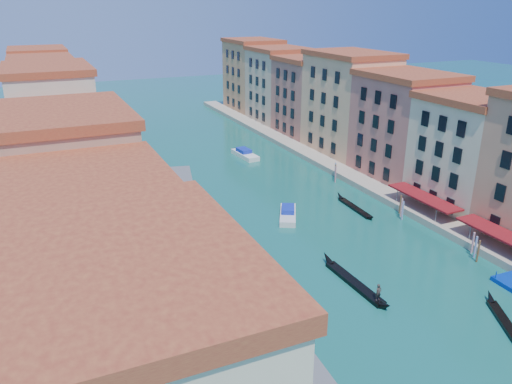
# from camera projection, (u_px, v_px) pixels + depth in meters

# --- Properties ---
(left_bank_palazzos) EXTENTS (12.80, 128.40, 21.00)m
(left_bank_palazzos) POSITION_uv_depth(u_px,v_px,m) (59.00, 146.00, 74.81)
(left_bank_palazzos) COLOR beige
(left_bank_palazzos) RESTS_ON ground
(right_bank_palazzos) EXTENTS (12.80, 128.40, 21.00)m
(right_bank_palazzos) POSITION_uv_depth(u_px,v_px,m) (366.00, 114.00, 96.46)
(right_bank_palazzos) COLOR #9B3C31
(right_bank_palazzos) RESTS_ON ground
(quay) EXTENTS (4.00, 140.00, 1.00)m
(quay) POSITION_uv_depth(u_px,v_px,m) (328.00, 165.00, 96.69)
(quay) COLOR #AB9D8A
(quay) RESTS_ON ground
(mooring_poles_right) EXTENTS (1.44, 54.24, 3.20)m
(mooring_poles_right) POSITION_uv_depth(u_px,v_px,m) (458.00, 239.00, 64.41)
(mooring_poles_right) COLOR brown
(mooring_poles_right) RESTS_ON ground
(vaporetto_far) EXTENTS (8.81, 19.97, 2.90)m
(vaporetto_far) POSITION_uv_depth(u_px,v_px,m) (180.00, 190.00, 81.05)
(vaporetto_far) COLOR silver
(vaporetto_far) RESTS_ON ground
(gondola_fore) EXTENTS (1.41, 13.08, 2.61)m
(gondola_fore) POSITION_uv_depth(u_px,v_px,m) (354.00, 281.00, 56.22)
(gondola_fore) COLOR black
(gondola_fore) RESTS_ON ground
(gondola_right) EXTENTS (5.76, 9.95, 2.16)m
(gondola_right) POSITION_uv_depth(u_px,v_px,m) (508.00, 325.00, 48.68)
(gondola_right) COLOR black
(gondola_right) RESTS_ON ground
(gondola_far) EXTENTS (1.41, 10.90, 1.54)m
(gondola_far) POSITION_uv_depth(u_px,v_px,m) (354.00, 207.00, 77.19)
(gondola_far) COLOR black
(gondola_far) RESTS_ON ground
(motorboat_mid) EXTENTS (5.47, 7.52, 1.51)m
(motorboat_mid) POSITION_uv_depth(u_px,v_px,m) (288.00, 214.00, 73.97)
(motorboat_mid) COLOR silver
(motorboat_mid) RESTS_ON ground
(motorboat_far) EXTENTS (3.21, 8.24, 1.67)m
(motorboat_far) POSITION_uv_depth(u_px,v_px,m) (245.00, 154.00, 103.04)
(motorboat_far) COLOR white
(motorboat_far) RESTS_ON ground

